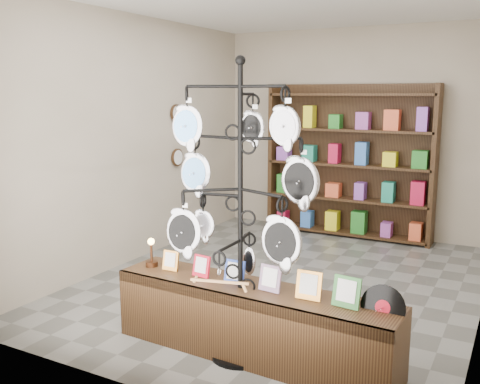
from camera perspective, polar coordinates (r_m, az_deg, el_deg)
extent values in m
plane|color=slate|center=(6.05, 4.74, -9.52)|extent=(5.00, 5.00, 0.00)
plane|color=#B4A591|center=(8.06, 12.09, 6.23)|extent=(4.00, 0.00, 4.00)
plane|color=#B4A591|center=(3.57, -11.17, 1.23)|extent=(4.00, 0.00, 4.00)
plane|color=#B4A591|center=(6.75, -10.87, 5.50)|extent=(0.00, 5.00, 5.00)
cylinder|color=black|center=(4.45, 0.03, -16.87)|extent=(0.56, 0.56, 0.03)
cylinder|color=black|center=(4.06, 0.03, -2.68)|extent=(0.05, 0.05, 2.28)
sphere|color=black|center=(3.96, 0.04, 13.87)|extent=(0.08, 0.08, 0.08)
ellipsoid|color=silver|center=(4.40, 0.98, -7.38)|extent=(0.12, 0.06, 0.24)
cube|color=#B27A4A|center=(3.91, -2.21, -9.53)|extent=(0.42, 0.13, 0.04)
cube|color=black|center=(4.34, 1.28, -13.67)|extent=(2.36, 0.58, 0.57)
cube|color=orange|center=(4.63, -7.39, -7.27)|extent=(0.15, 0.06, 0.17)
cube|color=red|center=(4.44, -4.13, -7.89)|extent=(0.16, 0.06, 0.18)
cube|color=#263FA5|center=(4.28, -0.58, -8.53)|extent=(0.17, 0.07, 0.19)
cube|color=#E54C33|center=(4.12, 3.25, -9.19)|extent=(0.18, 0.07, 0.20)
cube|color=orange|center=(3.99, 7.37, -9.85)|extent=(0.19, 0.07, 0.21)
cube|color=#337233|center=(3.90, 11.31, -10.42)|extent=(0.20, 0.07, 0.22)
cylinder|color=black|center=(3.91, 14.98, -11.81)|extent=(0.32, 0.09, 0.31)
cylinder|color=red|center=(3.90, 14.97, -11.82)|extent=(0.11, 0.03, 0.11)
cylinder|color=#3F2212|center=(4.78, -9.40, -7.56)|extent=(0.11, 0.11, 0.04)
cylinder|color=#3F2212|center=(4.75, -9.43, -6.46)|extent=(0.02, 0.02, 0.15)
sphere|color=#FFBF59|center=(4.72, -9.47, -5.23)|extent=(0.06, 0.06, 0.06)
cube|color=black|center=(8.04, 11.86, 3.36)|extent=(2.40, 0.04, 2.20)
cube|color=black|center=(8.30, 3.70, 3.78)|extent=(0.06, 0.36, 2.20)
cube|color=black|center=(7.64, 20.03, 2.58)|extent=(0.06, 0.36, 2.20)
cube|color=black|center=(8.08, 11.26, -4.16)|extent=(2.36, 0.36, 0.04)
cube|color=black|center=(7.97, 11.39, -0.69)|extent=(2.36, 0.36, 0.03)
cube|color=black|center=(7.89, 11.52, 2.88)|extent=(2.36, 0.36, 0.04)
cube|color=black|center=(7.85, 11.65, 6.50)|extent=(2.36, 0.36, 0.04)
cube|color=black|center=(7.83, 11.78, 10.15)|extent=(2.36, 0.36, 0.04)
cylinder|color=black|center=(7.36, -6.80, 8.34)|extent=(0.03, 0.24, 0.24)
cylinder|color=black|center=(7.40, -6.70, 3.70)|extent=(0.03, 0.24, 0.24)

